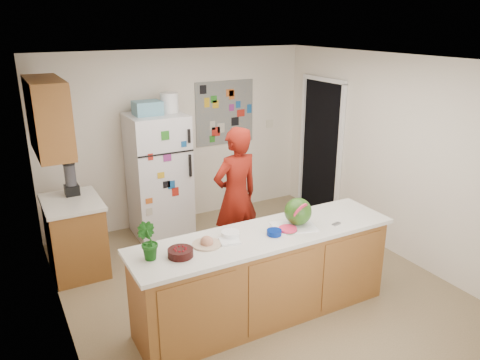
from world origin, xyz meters
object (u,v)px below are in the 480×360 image
refrigerator (159,176)px  person (236,196)px  watermelon (298,211)px  cherry_bowl (180,253)px

refrigerator → person: size_ratio=0.99×
watermelon → cherry_bowl: bearing=-177.7°
refrigerator → cherry_bowl: 2.51m
person → cherry_bowl: size_ratio=7.67×
watermelon → person: bearing=94.3°
watermelon → cherry_bowl: size_ratio=1.22×
person → watermelon: (0.09, -1.15, 0.21)m
refrigerator → person: (0.55, -1.22, 0.01)m
refrigerator → cherry_bowl: bearing=-104.8°
watermelon → cherry_bowl: (-1.28, -0.05, -0.11)m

